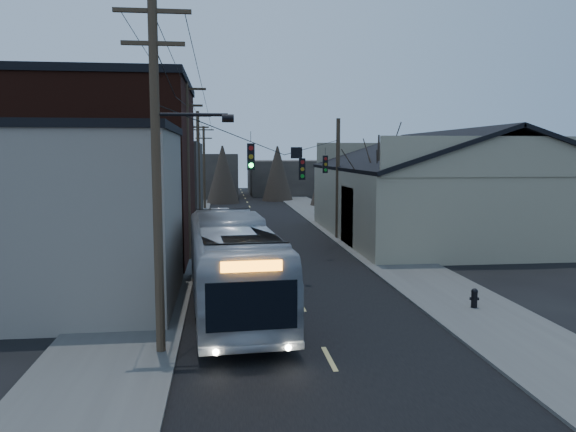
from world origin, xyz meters
name	(u,v)px	position (x,y,z in m)	size (l,w,h in m)	color
ground	(344,387)	(0.00, 0.00, 0.00)	(160.00, 160.00, 0.00)	black
road_surface	(262,231)	(0.00, 30.00, 0.01)	(9.00, 110.00, 0.02)	black
sidewalk_left	(179,231)	(-6.50, 30.00, 0.06)	(4.00, 110.00, 0.12)	#474744
sidewalk_right	(343,229)	(6.50, 30.00, 0.06)	(4.00, 110.00, 0.12)	#474744
building_clapboard	(72,219)	(-9.00, 9.00, 3.50)	(8.00, 8.00, 7.00)	slate
building_brick	(103,172)	(-10.00, 20.00, 5.00)	(10.00, 12.00, 10.00)	black
building_left_far	(148,183)	(-9.50, 36.00, 3.50)	(9.00, 14.00, 7.00)	#322C28
warehouse	(446,200)	(13.00, 25.00, 2.70)	(16.16, 20.60, 7.73)	gray
building_far_left	(201,176)	(-6.00, 65.00, 3.00)	(10.00, 12.00, 6.00)	#322C28
building_far_right	(289,177)	(7.00, 70.00, 2.50)	(12.00, 14.00, 5.00)	#322C28
bare_tree	(378,193)	(6.50, 20.00, 3.60)	(0.40, 0.40, 7.20)	black
utility_lines	(222,170)	(-3.11, 24.14, 4.95)	(11.24, 45.28, 10.50)	#382B1E
bus	(232,264)	(-2.73, 7.79, 1.78)	(2.99, 12.77, 3.56)	#9EA2A9
parked_car	(220,217)	(-3.29, 33.46, 0.73)	(1.54, 4.43, 1.46)	#A0A2A7
fire_hydrant	(474,297)	(6.57, 6.46, 0.52)	(0.37, 0.26, 0.76)	black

